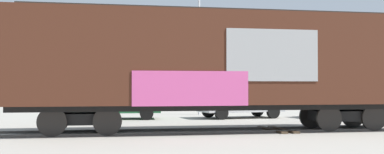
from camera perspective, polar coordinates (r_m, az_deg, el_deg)
ground_plane at (r=17.49m, az=7.35°, el=-6.22°), size 260.00×260.00×0.00m
track at (r=17.51m, az=6.80°, el=-6.09°), size 59.99×5.42×0.08m
freight_car at (r=17.14m, az=2.99°, el=1.77°), size 14.26×3.65×4.28m
flagpole at (r=27.95m, az=0.31°, el=7.85°), size 1.47×0.56×9.43m
hillside at (r=90.92m, az=-4.71°, el=1.06°), size 148.51×39.77×13.93m
parked_car_green at (r=24.05m, az=-8.74°, el=-2.77°), size 4.20×1.95×1.71m
parked_car_silver at (r=24.67m, az=5.43°, el=-2.80°), size 4.31×2.58×1.60m
parked_car_black at (r=26.42m, az=17.83°, el=-2.57°), size 4.97×2.70×1.76m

